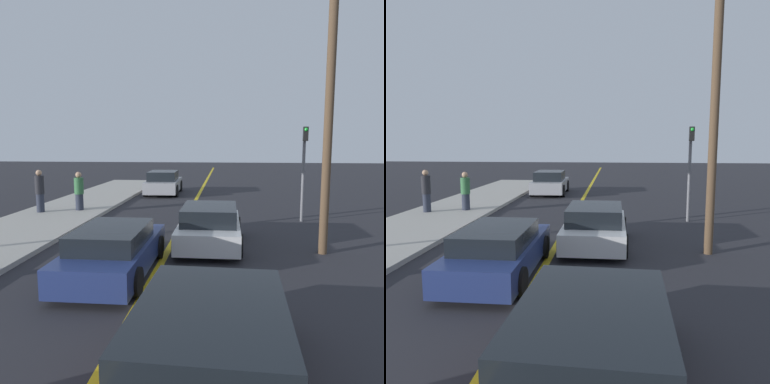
% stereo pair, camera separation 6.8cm
% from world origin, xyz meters
% --- Properties ---
extents(road_center_line, '(0.20, 60.00, 0.01)m').
position_xyz_m(road_center_line, '(0.00, 18.00, 0.00)').
color(road_center_line, gold).
rests_on(road_center_line, ground_plane).
extents(sidewalk_left, '(3.71, 30.39, 0.15)m').
position_xyz_m(sidewalk_left, '(-5.51, 15.19, 0.07)').
color(sidewalk_left, '#ADA89E').
rests_on(sidewalk_left, ground_plane).
extents(car_ahead_center, '(2.14, 4.44, 1.39)m').
position_xyz_m(car_ahead_center, '(1.55, 5.20, 0.68)').
color(car_ahead_center, maroon).
rests_on(car_ahead_center, ground_plane).
extents(car_far_distant, '(1.85, 4.17, 1.20)m').
position_xyz_m(car_far_distant, '(-0.96, 9.57, 0.59)').
color(car_far_distant, navy).
rests_on(car_far_distant, ground_plane).
extents(car_parked_left_lot, '(1.94, 3.83, 1.27)m').
position_xyz_m(car_parked_left_lot, '(1.19, 12.27, 0.62)').
color(car_parked_left_lot, silver).
rests_on(car_parked_left_lot, ground_plane).
extents(car_oncoming_far, '(2.09, 4.10, 1.42)m').
position_xyz_m(car_oncoming_far, '(-2.17, 23.61, 0.69)').
color(car_oncoming_far, '#9E9EA3').
rests_on(car_oncoming_far, ground_plane).
extents(pedestrian_far_standing, '(0.39, 0.39, 1.83)m').
position_xyz_m(pedestrian_far_standing, '(-6.36, 16.43, 1.06)').
color(pedestrian_far_standing, '#282D3D').
rests_on(pedestrian_far_standing, sidewalk_left).
extents(pedestrian_by_sign, '(0.40, 0.40, 1.71)m').
position_xyz_m(pedestrian_by_sign, '(-4.86, 17.07, 0.99)').
color(pedestrian_by_sign, '#282D3D').
rests_on(pedestrian_by_sign, sidewalk_left).
extents(traffic_light, '(0.18, 0.40, 3.75)m').
position_xyz_m(traffic_light, '(4.70, 16.16, 2.32)').
color(traffic_light, slate).
rests_on(traffic_light, ground_plane).
extents(utility_pole, '(0.24, 0.24, 7.06)m').
position_xyz_m(utility_pole, '(4.45, 11.78, 3.53)').
color(utility_pole, brown).
rests_on(utility_pole, ground_plane).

